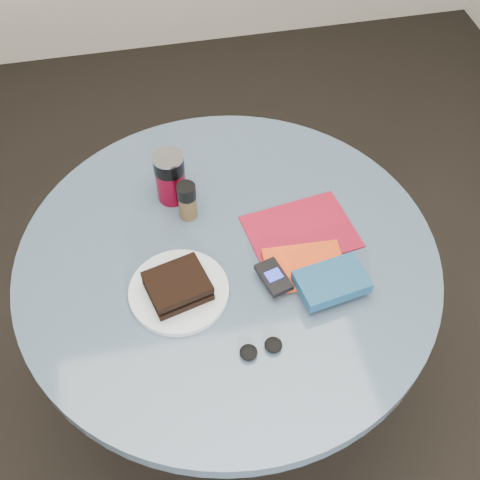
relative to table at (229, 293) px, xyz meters
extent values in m
plane|color=black|center=(0.00, 0.00, -0.59)|extent=(4.00, 4.00, 0.00)
cylinder|color=black|center=(0.00, 0.00, -0.57)|extent=(0.48, 0.48, 0.03)
cylinder|color=black|center=(0.00, 0.00, -0.22)|extent=(0.11, 0.11, 0.68)
cylinder|color=#3A4C5F|center=(0.00, 0.00, 0.14)|extent=(1.00, 1.00, 0.04)
cylinder|color=silver|center=(-0.13, -0.08, 0.17)|extent=(0.28, 0.28, 0.01)
cube|color=black|center=(-0.13, -0.09, 0.19)|extent=(0.15, 0.14, 0.02)
cube|color=#3C2516|center=(-0.13, -0.09, 0.20)|extent=(0.13, 0.12, 0.01)
cube|color=black|center=(-0.13, -0.09, 0.21)|extent=(0.15, 0.14, 0.02)
cylinder|color=maroon|center=(-0.10, 0.21, 0.21)|extent=(0.08, 0.08, 0.10)
cylinder|color=black|center=(-0.10, 0.21, 0.28)|extent=(0.08, 0.08, 0.04)
cylinder|color=silver|center=(-0.10, 0.21, 0.30)|extent=(0.08, 0.08, 0.01)
cylinder|color=#4E3D21|center=(-0.07, 0.14, 0.20)|extent=(0.05, 0.05, 0.07)
cylinder|color=black|center=(-0.07, 0.14, 0.25)|extent=(0.06, 0.06, 0.04)
cube|color=maroon|center=(0.19, 0.03, 0.17)|extent=(0.28, 0.23, 0.00)
cube|color=red|center=(0.17, -0.08, 0.18)|extent=(0.19, 0.13, 0.02)
cube|color=navy|center=(0.21, -0.14, 0.20)|extent=(0.17, 0.12, 0.03)
cube|color=black|center=(0.09, -0.10, 0.19)|extent=(0.08, 0.10, 0.01)
cube|color=#2838C8|center=(0.09, -0.10, 0.20)|extent=(0.04, 0.04, 0.00)
ellipsoid|color=black|center=(-0.01, -0.26, 0.17)|extent=(0.04, 0.04, 0.02)
ellipsoid|color=black|center=(0.05, -0.26, 0.17)|extent=(0.04, 0.04, 0.02)
camera|label=1|loc=(-0.14, -0.84, 1.30)|focal=45.00mm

